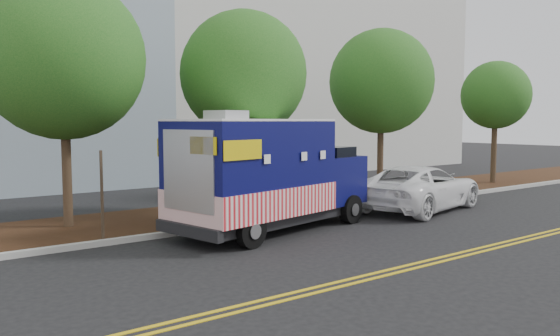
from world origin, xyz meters
TOP-DOWN VIEW (x-y plane):
  - ground at (0.00, 0.00)m, footprint 120.00×120.00m
  - curb at (0.00, 1.40)m, footprint 120.00×0.18m
  - mulch_strip at (0.00, 3.50)m, footprint 120.00×4.00m
  - centerline_near at (0.00, -4.45)m, footprint 120.00×0.10m
  - centerline_far at (0.00, -4.70)m, footprint 120.00×0.10m
  - tree_a at (-5.44, 3.75)m, footprint 4.52×4.52m
  - tree_b at (0.09, 3.10)m, footprint 4.16×4.16m
  - tree_c at (7.27, 3.67)m, footprint 4.33×4.33m
  - tree_d at (14.35, 2.84)m, footprint 3.25×3.25m
  - sign_post at (-5.21, 1.55)m, footprint 0.06×0.06m
  - food_truck at (-0.98, 0.34)m, footprint 6.79×3.62m
  - white_car at (5.64, 0.26)m, footprint 6.06×3.74m

SIDE VIEW (x-z plane):
  - ground at x=0.00m, z-range 0.00..0.00m
  - centerline_near at x=0.00m, z-range 0.00..0.01m
  - centerline_far at x=0.00m, z-range 0.00..0.01m
  - curb at x=0.00m, z-range 0.00..0.15m
  - mulch_strip at x=0.00m, z-range 0.00..0.15m
  - white_car at x=5.64m, z-range 0.00..1.57m
  - sign_post at x=-5.21m, z-range 0.00..2.40m
  - food_truck at x=-0.98m, z-range -0.16..3.24m
  - tree_d at x=14.35m, z-range 1.36..7.36m
  - tree_b at x=0.09m, z-range 1.28..8.03m
  - tree_c at x=7.27m, z-range 1.30..8.23m
  - tree_a at x=-5.44m, z-range 1.29..8.41m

